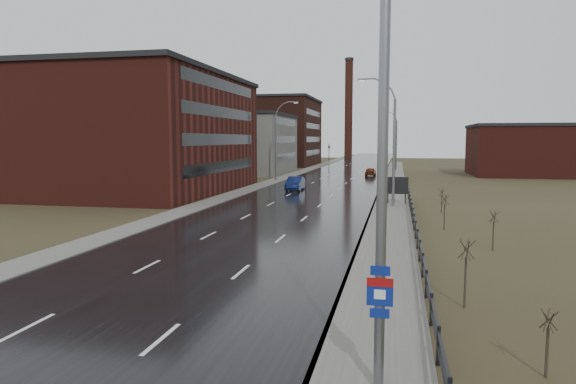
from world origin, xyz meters
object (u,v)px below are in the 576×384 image
at_px(streetlight_main, 368,138).
at_px(car_far, 371,172).
at_px(car_near, 295,184).
at_px(billboard, 397,186).

height_order(streetlight_main, car_far, streetlight_main).
bearing_deg(car_near, streetlight_main, -78.55).
distance_m(streetlight_main, car_near, 48.60).
bearing_deg(billboard, car_near, 136.37).
height_order(car_near, car_far, car_near).
bearing_deg(car_near, car_far, 72.13).
distance_m(streetlight_main, car_far, 73.05).
distance_m(billboard, car_far, 37.15).
bearing_deg(streetlight_main, car_near, 103.24).
xyz_separation_m(streetlight_main, car_far, (-3.65, 72.76, -5.36)).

